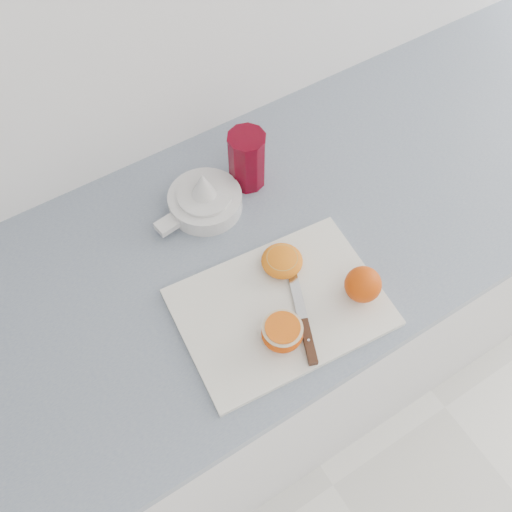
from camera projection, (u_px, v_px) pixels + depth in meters
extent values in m
cube|color=silver|center=(261.00, 334.00, 1.50)|extent=(2.42, 0.60, 0.86)
cube|color=#8C989F|center=(263.00, 239.00, 1.12)|extent=(2.48, 0.64, 0.03)
cube|color=silver|center=(281.00, 307.00, 1.02)|extent=(0.38, 0.29, 0.01)
sphere|color=#D64E0D|center=(363.00, 284.00, 1.00)|extent=(0.07, 0.07, 0.07)
ellipsoid|color=#D64E0D|center=(282.00, 333.00, 0.96)|extent=(0.07, 0.07, 0.04)
cylinder|color=beige|center=(283.00, 328.00, 0.94)|extent=(0.07, 0.07, 0.00)
cylinder|color=#F65A1F|center=(283.00, 327.00, 0.94)|extent=(0.06, 0.06, 0.00)
ellipsoid|color=orange|center=(282.00, 261.00, 1.04)|extent=(0.08, 0.08, 0.03)
cylinder|color=#C18D3C|center=(282.00, 258.00, 1.03)|extent=(0.06, 0.06, 0.00)
cube|color=#412416|center=(308.00, 342.00, 0.97)|extent=(0.05, 0.08, 0.01)
cube|color=#B7B7BC|center=(297.00, 293.00, 1.02)|extent=(0.06, 0.11, 0.00)
cylinder|color=#B7B7BC|center=(308.00, 342.00, 0.97)|extent=(0.00, 0.00, 0.01)
cylinder|color=white|center=(205.00, 201.00, 1.13)|extent=(0.15, 0.15, 0.04)
cylinder|color=white|center=(204.00, 195.00, 1.11)|extent=(0.11, 0.11, 0.01)
cone|color=white|center=(203.00, 184.00, 1.08)|extent=(0.05, 0.05, 0.05)
cube|color=white|center=(168.00, 224.00, 1.10)|extent=(0.05, 0.04, 0.01)
ellipsoid|color=#FA8B00|center=(212.00, 192.00, 1.11)|extent=(0.01, 0.01, 0.00)
ellipsoid|color=#FA8B00|center=(195.00, 192.00, 1.11)|extent=(0.01, 0.01, 0.00)
ellipsoid|color=#FA8B00|center=(208.00, 198.00, 1.10)|extent=(0.01, 0.01, 0.00)
ellipsoid|color=#FA8B00|center=(209.00, 185.00, 1.12)|extent=(0.01, 0.01, 0.00)
cylinder|color=#5F0010|center=(247.00, 160.00, 1.13)|extent=(0.08, 0.08, 0.12)
cylinder|color=orange|center=(247.00, 176.00, 1.17)|extent=(0.06, 0.06, 0.02)
cylinder|color=#5F0010|center=(246.00, 138.00, 1.08)|extent=(0.08, 0.08, 0.00)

